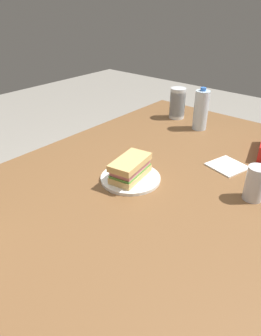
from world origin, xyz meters
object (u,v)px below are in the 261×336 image
Objects in this scene: sandwich at (130,168)px; soda_can_silver at (255,183)px; plastic_cup_stack at (177,103)px; water_bottle_spare at (201,110)px; paper_plate at (130,178)px; dining_table at (136,206)px.

soda_can_silver is (-0.18, 0.39, 0.01)m from sandwich.
plastic_cup_stack is 0.78× the size of water_bottle_spare.
paper_plate is 1.16× the size of sandwich.
sandwich is (0.00, 0.00, 0.05)m from paper_plate.
water_bottle_spare is (-0.65, -0.12, 0.17)m from dining_table.
plastic_cup_stack reaches higher than sandwich.
soda_can_silver is at bearing 122.27° from dining_table.
sandwich is 1.16× the size of plastic_cup_stack.
dining_table is 8.73× the size of water_bottle_spare.
soda_can_silver reaches higher than paper_plate.
dining_table is 15.30× the size of soda_can_silver.
paper_plate is 0.05m from sandwich.
sandwich is at bearing -120.13° from dining_table.
dining_table is 11.18× the size of plastic_cup_stack.
water_bottle_spare is at bearing -134.16° from soda_can_silver.
dining_table is at bearing -57.73° from soda_can_silver.
dining_table is at bearing 10.17° from water_bottle_spare.
plastic_cup_stack is 1.37× the size of soda_can_silver.
soda_can_silver is at bearing 45.84° from water_bottle_spare.
dining_table is at bearing 22.49° from plastic_cup_stack.
water_bottle_spare reaches higher than sandwich.
sandwich is (-0.03, -0.06, 0.13)m from dining_table.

